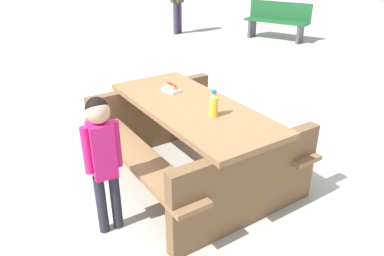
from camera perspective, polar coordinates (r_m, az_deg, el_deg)
The scene contains 6 objects.
ground_plane at distance 3.61m, azimuth -0.00°, elevation -7.51°, with size 30.00×30.00×0.00m, color #B7B2A8.
picnic_table at distance 3.38m, azimuth -0.00°, elevation -1.22°, with size 2.11×1.83×0.75m.
soda_bottle at distance 3.00m, azimuth 3.36°, elevation 3.67°, with size 0.08×0.08×0.22m.
hotdog_tray at distance 3.56m, azimuth -3.21°, elevation 6.14°, with size 0.19×0.13×0.08m.
child_in_coat at distance 2.69m, azimuth -13.68°, elevation -3.35°, with size 0.21×0.26×1.10m.
park_bench_near at distance 9.27m, azimuth 13.04°, elevation 15.93°, with size 1.54×0.60×0.85m.
Camera 1 is at (-1.97, 2.26, 2.00)m, focal length 34.56 mm.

